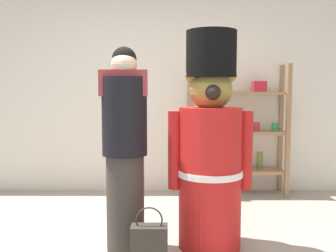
% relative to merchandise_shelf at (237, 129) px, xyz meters
% --- Properties ---
extents(back_wall, '(6.40, 0.12, 2.60)m').
position_rel_merchandise_shelf_xyz_m(back_wall, '(-0.99, 0.22, 0.48)').
color(back_wall, silver).
rests_on(back_wall, ground_plane).
extents(merchandise_shelf, '(1.21, 0.35, 1.61)m').
position_rel_merchandise_shelf_xyz_m(merchandise_shelf, '(0.00, 0.00, 0.00)').
color(merchandise_shelf, '#93704C').
rests_on(merchandise_shelf, ground_plane).
extents(teddy_bear_guard, '(0.68, 0.53, 1.75)m').
position_rel_merchandise_shelf_xyz_m(teddy_bear_guard, '(-0.51, -1.61, -0.02)').
color(teddy_bear_guard, red).
rests_on(teddy_bear_guard, ground_plane).
extents(person_shopper, '(0.37, 0.35, 1.62)m').
position_rel_merchandise_shelf_xyz_m(person_shopper, '(-1.19, -1.67, 0.01)').
color(person_shopper, '#38332D').
rests_on(person_shopper, ground_plane).
extents(shopping_bag, '(0.26, 0.13, 0.46)m').
position_rel_merchandise_shelf_xyz_m(shopping_bag, '(-0.98, -2.00, -0.65)').
color(shopping_bag, '#332D28').
rests_on(shopping_bag, ground_plane).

